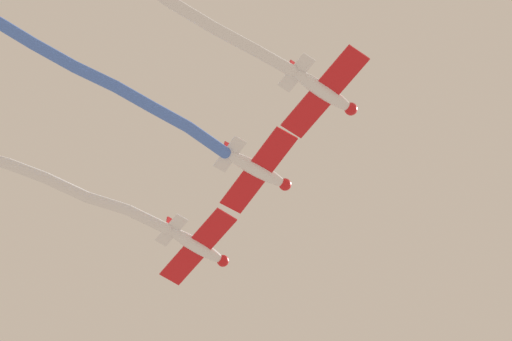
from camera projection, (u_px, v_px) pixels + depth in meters
airplane_lead at (324, 91)px, 68.26m from camera, size 5.68×7.40×1.83m
airplane_left_wing at (258, 170)px, 71.90m from camera, size 5.67×7.43×1.83m
smoke_trail_left_wing at (112, 86)px, 69.35m from camera, size 17.70×5.17×2.43m
airplane_right_wing at (197, 246)px, 75.03m from camera, size 5.68×7.39×1.83m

